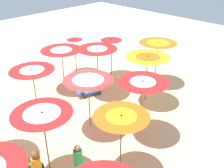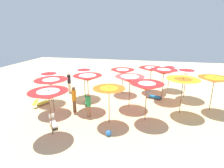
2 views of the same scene
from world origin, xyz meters
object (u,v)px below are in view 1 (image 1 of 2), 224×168
(lounger_3, at_px, (29,161))
(beachgoer_1, at_px, (79,164))
(beach_umbrella_6, at_px, (43,118))
(beach_umbrella_7, at_px, (88,84))
(beach_umbrella_12, at_px, (32,74))
(beach_umbrella_1, at_px, (121,120))
(beach_umbrella_9, at_px, (111,43))
(beach_umbrella_8, at_px, (97,52))
(beach_umbrella_4, at_px, (158,45))
(beach_umbrella_14, at_px, (75,43))
(beach_umbrella_13, at_px, (61,53))
(beach_umbrella_2, at_px, (143,86))
(lounger_0, at_px, (90,92))
(beach_umbrella_3, at_px, (148,60))

(lounger_3, xyz_separation_m, beachgoer_1, (0.81, -1.91, 0.63))
(beach_umbrella_6, xyz_separation_m, beach_umbrella_7, (2.79, 0.98, -0.18))
(beach_umbrella_12, relative_size, lounger_3, 1.91)
(beach_umbrella_1, bearing_deg, beach_umbrella_9, 46.93)
(beachgoer_1, bearing_deg, lounger_3, -2.67)
(beach_umbrella_8, bearing_deg, beach_umbrella_4, -25.07)
(beach_umbrella_4, xyz_separation_m, beach_umbrella_14, (-2.52, 4.28, -0.26))
(beach_umbrella_12, height_order, beach_umbrella_13, beach_umbrella_13)
(beach_umbrella_6, height_order, beach_umbrella_13, beach_umbrella_6)
(beach_umbrella_14, bearing_deg, beach_umbrella_13, -149.67)
(beach_umbrella_8, height_order, beach_umbrella_13, beach_umbrella_8)
(beach_umbrella_6, distance_m, beach_umbrella_8, 6.06)
(beach_umbrella_1, bearing_deg, beach_umbrella_2, 20.84)
(beach_umbrella_4, relative_size, beach_umbrella_12, 1.10)
(beach_umbrella_1, xyz_separation_m, beach_umbrella_8, (3.32, 4.74, 0.23))
(beach_umbrella_6, distance_m, beach_umbrella_9, 8.03)
(lounger_0, bearing_deg, lounger_3, -136.99)
(beach_umbrella_1, relative_size, beach_umbrella_13, 1.00)
(beach_umbrella_13, bearing_deg, beach_umbrella_9, -19.97)
(beach_umbrella_12, height_order, lounger_3, beach_umbrella_12)
(beach_umbrella_1, xyz_separation_m, beachgoer_1, (-1.49, 0.51, -1.24))
(beach_umbrella_4, xyz_separation_m, lounger_0, (-3.86, 1.50, -2.04))
(beachgoer_1, bearing_deg, beach_umbrella_4, -96.84)
(beach_umbrella_3, xyz_separation_m, beach_umbrella_6, (-6.31, -0.64, 0.02))
(beach_umbrella_13, bearing_deg, beach_umbrella_7, -110.57)
(beach_umbrella_4, bearing_deg, lounger_0, 158.78)
(beach_umbrella_2, distance_m, beach_umbrella_8, 4.10)
(beach_umbrella_7, xyz_separation_m, beachgoer_1, (-2.38, -2.15, -1.28))
(beach_umbrella_7, distance_m, lounger_3, 3.72)
(beach_umbrella_1, relative_size, beach_umbrella_4, 0.94)
(beach_umbrella_6, bearing_deg, lounger_0, 33.62)
(beach_umbrella_1, height_order, beach_umbrella_3, beach_umbrella_3)
(beach_umbrella_4, distance_m, beach_umbrella_7, 5.69)
(beach_umbrella_6, bearing_deg, beach_umbrella_8, 30.38)
(beach_umbrella_3, distance_m, beach_umbrella_8, 2.66)
(beach_umbrella_8, relative_size, beach_umbrella_13, 1.11)
(lounger_0, distance_m, lounger_3, 5.49)
(lounger_0, bearing_deg, beach_umbrella_3, -36.41)
(beach_umbrella_7, bearing_deg, beach_umbrella_14, 57.13)
(beach_umbrella_3, distance_m, lounger_0, 3.63)
(beach_umbrella_8, distance_m, lounger_3, 6.43)
(beach_umbrella_1, xyz_separation_m, beach_umbrella_6, (-1.91, 1.67, 0.22))
(lounger_3, height_order, beachgoer_1, beachgoer_1)
(beach_umbrella_4, bearing_deg, beach_umbrella_13, 141.93)
(beach_umbrella_3, bearing_deg, beach_umbrella_4, 23.30)
(beach_umbrella_12, distance_m, beach_umbrella_14, 4.58)
(beach_umbrella_12, bearing_deg, lounger_0, -14.71)
(beach_umbrella_4, height_order, beach_umbrella_6, beach_umbrella_6)
(beach_umbrella_13, bearing_deg, lounger_3, -138.48)
(beach_umbrella_12, bearing_deg, beachgoer_1, -105.98)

